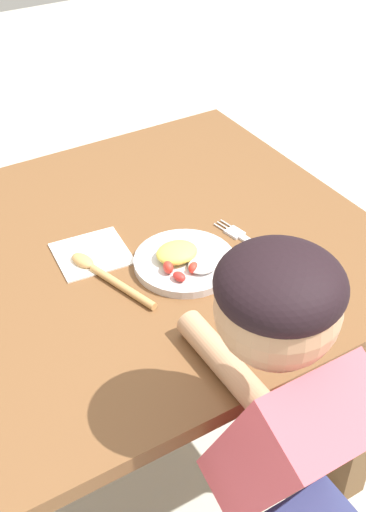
{
  "coord_description": "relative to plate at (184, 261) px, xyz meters",
  "views": [
    {
      "loc": [
        -0.48,
        -1.02,
        1.6
      ],
      "look_at": [
        0.07,
        -0.1,
        0.77
      ],
      "focal_mm": 46.14,
      "sensor_mm": 36.0,
      "label": 1
    }
  ],
  "objects": [
    {
      "name": "ground_plane",
      "position": [
        -0.06,
        0.11,
        -0.76
      ],
      "size": [
        8.0,
        8.0,
        0.0
      ],
      "primitive_type": "plane",
      "color": "beige"
    },
    {
      "name": "dining_table",
      "position": [
        -0.06,
        0.11,
        -0.16
      ],
      "size": [
        1.06,
        0.94,
        0.75
      ],
      "color": "brown",
      "rests_on": "ground_plane"
    },
    {
      "name": "plate",
      "position": [
        0.0,
        0.0,
        0.0
      ],
      "size": [
        0.21,
        0.21,
        0.05
      ],
      "color": "silver",
      "rests_on": "dining_table"
    },
    {
      "name": "fork",
      "position": [
        0.16,
        -0.01,
        -0.01
      ],
      "size": [
        0.06,
        0.21,
        0.01
      ],
      "rotation": [
        0.0,
        0.0,
        1.76
      ],
      "color": "silver",
      "rests_on": "dining_table"
    },
    {
      "name": "spoon",
      "position": [
        -0.16,
        0.05,
        -0.01
      ],
      "size": [
        0.09,
        0.23,
        0.02
      ],
      "rotation": [
        0.0,
        0.0,
        1.86
      ],
      "color": "tan",
      "rests_on": "dining_table"
    },
    {
      "name": "person",
      "position": [
        -0.09,
        -0.48,
        -0.14
      ],
      "size": [
        0.19,
        0.43,
        1.08
      ],
      "color": "navy",
      "rests_on": "ground_plane"
    },
    {
      "name": "napkin",
      "position": [
        -0.15,
        0.14,
        -0.01
      ],
      "size": [
        0.16,
        0.16,
        0.0
      ],
      "primitive_type": "cube",
      "rotation": [
        0.0,
        0.0,
        -0.1
      ],
      "color": "white",
      "rests_on": "dining_table"
    }
  ]
}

